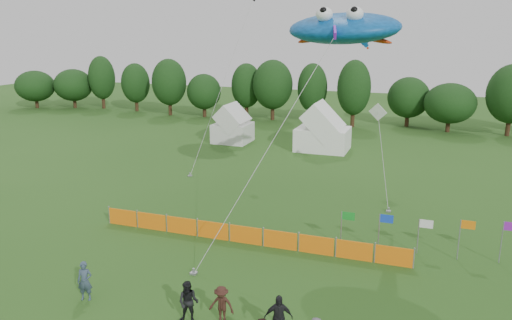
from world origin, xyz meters
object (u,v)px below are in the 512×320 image
(tent_left, at_px, (233,127))
(barrier_fence, at_px, (246,235))
(tent_right, at_px, (323,132))
(spectator_b, at_px, (189,302))
(stingray_kite, at_px, (346,29))
(spectator_c, at_px, (222,305))
(spectator_a, at_px, (85,281))
(spectator_d, at_px, (278,318))

(tent_left, distance_m, barrier_fence, 26.14)
(tent_right, height_order, barrier_fence, tent_right)
(tent_right, height_order, spectator_b, tent_right)
(barrier_fence, bearing_deg, tent_left, 113.81)
(tent_right, relative_size, spectator_b, 2.86)
(barrier_fence, height_order, spectator_b, spectator_b)
(stingray_kite, bearing_deg, tent_left, 127.40)
(tent_left, height_order, spectator_c, tent_left)
(spectator_a, bearing_deg, tent_right, 65.10)
(tent_right, relative_size, barrier_fence, 0.29)
(spectator_b, bearing_deg, tent_left, 99.86)
(tent_left, xyz_separation_m, spectator_c, (12.41, -31.53, -0.84))
(spectator_c, xyz_separation_m, spectator_d, (2.48, -0.31, 0.13))
(barrier_fence, height_order, spectator_d, spectator_d)
(spectator_a, xyz_separation_m, spectator_d, (8.85, 0.03, 0.04))
(spectator_d, bearing_deg, stingray_kite, 69.11)
(spectator_a, bearing_deg, stingray_kite, 36.69)
(spectator_a, bearing_deg, spectator_b, -18.74)
(tent_left, bearing_deg, stingray_kite, -52.60)
(tent_left, xyz_separation_m, barrier_fence, (10.54, -23.90, -1.15))
(tent_left, height_order, spectator_d, tent_left)
(barrier_fence, height_order, spectator_a, spectator_a)
(tent_left, distance_m, tent_right, 9.77)
(tent_left, bearing_deg, spectator_b, -70.78)
(spectator_a, relative_size, spectator_b, 1.00)
(stingray_kite, bearing_deg, tent_right, 104.92)
(tent_right, height_order, spectator_a, tent_right)
(tent_left, xyz_separation_m, spectator_d, (14.89, -31.84, -0.71))
(spectator_b, bearing_deg, stingray_kite, 64.19)
(tent_left, height_order, barrier_fence, tent_left)
(barrier_fence, relative_size, spectator_b, 9.99)
(stingray_kite, bearing_deg, spectator_a, -125.13)
(tent_right, bearing_deg, tent_left, 177.73)
(spectator_a, distance_m, spectator_b, 5.08)
(stingray_kite, bearing_deg, spectator_b, -106.44)
(spectator_d, bearing_deg, spectator_b, 159.99)
(spectator_a, distance_m, spectator_c, 6.37)
(barrier_fence, relative_size, spectator_a, 9.97)
(spectator_a, height_order, stingray_kite, stingray_kite)
(tent_left, xyz_separation_m, spectator_a, (6.05, -31.87, -0.76))
(spectator_c, height_order, stingray_kite, stingray_kite)
(barrier_fence, distance_m, spectator_d, 9.07)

